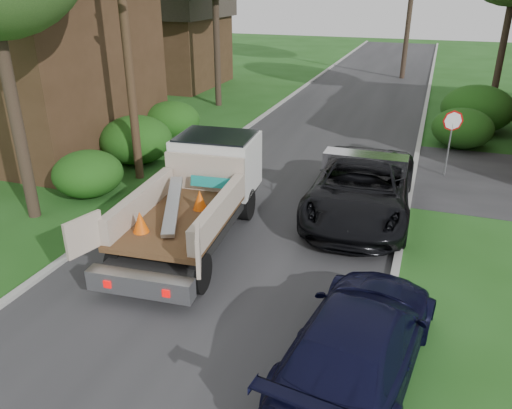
{
  "coord_description": "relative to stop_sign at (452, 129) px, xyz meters",
  "views": [
    {
      "loc": [
        4.38,
        -9.95,
        6.64
      ],
      "look_at": [
        0.31,
        1.56,
        1.2
      ],
      "focal_mm": 35.0,
      "sensor_mm": 36.0,
      "label": 1
    }
  ],
  "objects": [
    {
      "name": "house_left_near",
      "position": [
        -17.2,
        -2.0,
        2.5
      ],
      "size": [
        9.72,
        8.64,
        8.4
      ],
      "color": "#3C2818",
      "rests_on": "ground"
    },
    {
      "name": "house_left_far",
      "position": [
        -18.7,
        13.0,
        1.27
      ],
      "size": [
        7.56,
        7.56,
        6.0
      ],
      "color": "#3C2818",
      "rests_on": "ground"
    },
    {
      "name": "hedge_left_a",
      "position": [
        -11.4,
        -6.0,
        -1.01
      ],
      "size": [
        2.34,
        2.34,
        1.53
      ],
      "primitive_type": "ellipsoid",
      "color": "#1A410F",
      "rests_on": "ground"
    },
    {
      "name": "utility_pole",
      "position": [
        -10.68,
        -4.02,
        3.4
      ],
      "size": [
        2.42,
        1.25,
        10.0
      ],
      "color": "#382619",
      "rests_on": "ground"
    },
    {
      "name": "navy_suv",
      "position": [
        -1.47,
        -11.5,
        -1.02
      ],
      "size": [
        2.82,
        5.49,
        1.52
      ],
      "primitive_type": "imported",
      "rotation": [
        0.0,
        0.0,
        3.01
      ],
      "color": "black",
      "rests_on": "ground"
    },
    {
      "name": "curb_right",
      "position": [
        -1.1,
        1.0,
        -1.72
      ],
      "size": [
        0.2,
        90.0,
        0.12
      ],
      "primitive_type": "cube",
      "color": "#9E9E99",
      "rests_on": "ground"
    },
    {
      "name": "black_pickup",
      "position": [
        -2.5,
        -4.5,
        -0.88
      ],
      "size": [
        3.2,
        6.56,
        1.79
      ],
      "primitive_type": "imported",
      "rotation": [
        0.0,
        0.0,
        0.04
      ],
      "color": "black",
      "rests_on": "ground"
    },
    {
      "name": "hedge_right_b",
      "position": [
        1.3,
        7.0,
        -0.67
      ],
      "size": [
        3.38,
        3.38,
        2.21
      ],
      "primitive_type": "ellipsoid",
      "color": "#1A410F",
      "rests_on": "ground"
    },
    {
      "name": "hedge_right_a",
      "position": [
        0.6,
        4.0,
        -0.93
      ],
      "size": [
        2.6,
        2.6,
        1.7
      ],
      "primitive_type": "ellipsoid",
      "color": "#1A410F",
      "rests_on": "ground"
    },
    {
      "name": "curb_left",
      "position": [
        -9.3,
        1.0,
        -1.72
      ],
      "size": [
        0.2,
        90.0,
        0.12
      ],
      "primitive_type": "cube",
      "color": "#9E9E99",
      "rests_on": "ground"
    },
    {
      "name": "hedge_left_c",
      "position": [
        -12.0,
        1.0,
        -0.93
      ],
      "size": [
        2.6,
        2.6,
        1.7
      ],
      "primitive_type": "ellipsoid",
      "color": "#1A410F",
      "rests_on": "ground"
    },
    {
      "name": "road",
      "position": [
        -5.2,
        1.0,
        -1.77
      ],
      "size": [
        8.0,
        90.0,
        0.02
      ],
      "primitive_type": "cube",
      "color": "#28282B",
      "rests_on": "ground"
    },
    {
      "name": "stop_sign",
      "position": [
        0.0,
        0.0,
        0.0
      ],
      "size": [
        0.71,
        0.32,
        2.48
      ],
      "color": "slate",
      "rests_on": "ground"
    },
    {
      "name": "hedge_left_b",
      "position": [
        -11.7,
        -2.5,
        -0.84
      ],
      "size": [
        2.86,
        2.86,
        1.87
      ],
      "primitive_type": "ellipsoid",
      "color": "#1A410F",
      "rests_on": "ground"
    },
    {
      "name": "ground",
      "position": [
        -5.2,
        -9.0,
        -1.78
      ],
      "size": [
        120.0,
        120.0,
        0.0
      ],
      "primitive_type": "plane",
      "color": "#1D4A15",
      "rests_on": "ground"
    },
    {
      "name": "flatbed_truck",
      "position": [
        -6.65,
        -6.97,
        -0.42
      ],
      "size": [
        3.26,
        6.78,
        2.49
      ],
      "rotation": [
        0.0,
        0.0,
        0.08
      ],
      "color": "black",
      "rests_on": "ground"
    }
  ]
}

